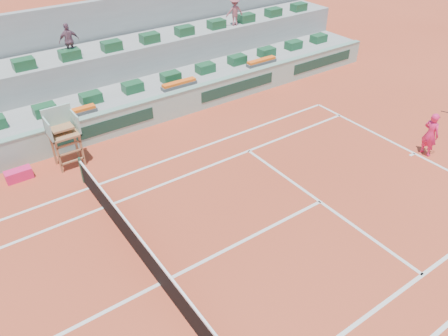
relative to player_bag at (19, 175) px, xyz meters
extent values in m
plane|color=#AD3A21|center=(1.92, -7.53, -0.21)|extent=(90.00, 90.00, 0.00)
cube|color=#999996|center=(1.92, 3.17, 0.39)|extent=(36.00, 4.00, 1.20)
cube|color=#999996|center=(1.92, 4.77, 1.09)|extent=(36.00, 2.40, 2.60)
cube|color=#999996|center=(1.92, 6.37, 1.99)|extent=(36.00, 0.40, 4.40)
cube|color=#EE1F5E|center=(0.00, 0.00, 0.00)|extent=(0.96, 0.43, 0.43)
imported|color=#7A5162|center=(4.05, 4.31, 3.16)|extent=(0.92, 0.40, 1.55)
imported|color=#984C54|center=(13.01, 4.03, 3.13)|extent=(1.05, 0.74, 1.48)
cube|color=silver|center=(13.80, -7.53, -0.21)|extent=(0.12, 10.97, 0.01)
cube|color=silver|center=(1.92, -2.04, -0.21)|extent=(23.77, 0.12, 0.01)
cube|color=silver|center=(1.92, -3.41, -0.21)|extent=(23.77, 0.12, 0.01)
cube|color=silver|center=(8.32, -7.53, -0.21)|extent=(0.12, 8.23, 0.01)
cube|color=silver|center=(1.92, -7.53, -0.21)|extent=(12.80, 0.12, 0.01)
cube|color=silver|center=(13.65, -7.53, -0.21)|extent=(0.30, 0.12, 0.01)
cube|color=black|center=(1.92, -7.53, 0.25)|extent=(0.03, 11.87, 0.92)
cube|color=white|center=(1.92, -7.53, 0.74)|extent=(0.06, 11.87, 0.07)
cylinder|color=#1D452F|center=(1.92, -1.59, 0.34)|extent=(0.10, 0.10, 1.10)
cube|color=#96BDAB|center=(1.92, 0.97, 0.39)|extent=(36.00, 0.30, 1.20)
cube|color=gray|center=(1.92, 0.97, 1.02)|extent=(36.00, 0.34, 0.06)
cube|color=#153A2C|center=(3.92, 0.81, 0.44)|extent=(4.40, 0.02, 0.56)
cube|color=#153A2C|center=(10.92, 0.81, 0.44)|extent=(4.40, 0.02, 0.56)
cube|color=#153A2C|center=(16.92, 0.81, 0.44)|extent=(4.40, 0.02, 0.56)
cube|color=#965F39|center=(1.47, -0.48, 0.46)|extent=(0.08, 0.08, 1.35)
cube|color=#965F39|center=(2.37, -0.48, 0.46)|extent=(0.08, 0.08, 1.35)
cube|color=#965F39|center=(1.47, 0.22, 0.46)|extent=(0.08, 0.08, 1.35)
cube|color=#965F39|center=(2.37, 0.22, 0.46)|extent=(0.08, 0.08, 1.35)
cube|color=#965F39|center=(1.92, -0.13, 1.18)|extent=(1.10, 0.90, 0.08)
cube|color=#96BDAB|center=(1.92, 0.25, 1.69)|extent=(1.10, 0.08, 1.00)
cube|color=#96BDAB|center=(1.40, -0.13, 1.54)|extent=(0.06, 0.90, 0.80)
cube|color=#96BDAB|center=(2.44, -0.13, 1.54)|extent=(0.06, 0.90, 0.80)
cube|color=#965F39|center=(1.92, -0.03, 1.42)|extent=(0.80, 0.60, 0.08)
cube|color=#965F39|center=(1.92, -0.48, 0.14)|extent=(0.90, 0.08, 0.06)
cube|color=#965F39|center=(1.92, -0.48, 0.54)|extent=(0.90, 0.08, 0.06)
cube|color=#965F39|center=(1.92, -0.48, 0.89)|extent=(0.90, 0.08, 0.06)
cube|color=#1A4E2B|center=(1.92, 2.27, 1.21)|extent=(0.90, 0.60, 0.44)
cube|color=#1A4E2B|center=(3.92, 2.27, 1.21)|extent=(0.90, 0.60, 0.44)
cube|color=#1A4E2B|center=(5.92, 2.27, 1.21)|extent=(0.90, 0.60, 0.44)
cube|color=#1A4E2B|center=(7.92, 2.27, 1.21)|extent=(0.90, 0.60, 0.44)
cube|color=#1A4E2B|center=(9.92, 2.27, 1.21)|extent=(0.90, 0.60, 0.44)
cube|color=#1A4E2B|center=(11.92, 2.27, 1.21)|extent=(0.90, 0.60, 0.44)
cube|color=#1A4E2B|center=(13.92, 2.27, 1.21)|extent=(0.90, 0.60, 0.44)
cube|color=#1A4E2B|center=(15.92, 2.27, 1.21)|extent=(0.90, 0.60, 0.44)
cube|color=#1A4E2B|center=(17.92, 2.27, 1.21)|extent=(0.90, 0.60, 0.44)
cube|color=#1A4E2B|center=(1.92, 4.17, 2.61)|extent=(0.90, 0.60, 0.44)
cube|color=#1A4E2B|center=(3.92, 4.17, 2.61)|extent=(0.90, 0.60, 0.44)
cube|color=#1A4E2B|center=(5.92, 4.17, 2.61)|extent=(0.90, 0.60, 0.44)
cube|color=#1A4E2B|center=(7.92, 4.17, 2.61)|extent=(0.90, 0.60, 0.44)
cube|color=#1A4E2B|center=(9.92, 4.17, 2.61)|extent=(0.90, 0.60, 0.44)
cube|color=#1A4E2B|center=(11.92, 4.17, 2.61)|extent=(0.90, 0.60, 0.44)
cube|color=#1A4E2B|center=(13.92, 4.17, 2.61)|extent=(0.90, 0.60, 0.44)
cube|color=#1A4E2B|center=(15.92, 4.17, 2.61)|extent=(0.90, 0.60, 0.44)
cube|color=#1A4E2B|center=(17.92, 4.17, 2.61)|extent=(0.90, 0.60, 0.44)
cube|color=#505050|center=(2.92, 1.47, 1.07)|extent=(1.80, 0.36, 0.16)
cube|color=#FD5C15|center=(2.92, 1.47, 1.21)|extent=(1.70, 0.32, 0.12)
cube|color=#505050|center=(7.92, 1.47, 1.07)|extent=(1.80, 0.36, 0.16)
cube|color=#FD5C15|center=(7.92, 1.47, 1.21)|extent=(1.70, 0.32, 0.12)
cube|color=#505050|center=(12.92, 1.47, 1.07)|extent=(1.80, 0.36, 0.16)
cube|color=#FD5C15|center=(12.92, 1.47, 1.21)|extent=(1.70, 0.32, 0.12)
imported|color=#EE1F5E|center=(14.13, -7.78, 0.71)|extent=(0.49, 0.70, 1.86)
cylinder|color=black|center=(14.13, -8.08, 1.84)|extent=(0.03, 0.35, 0.09)
camera|label=1|loc=(-1.39, -15.38, 9.54)|focal=35.00mm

